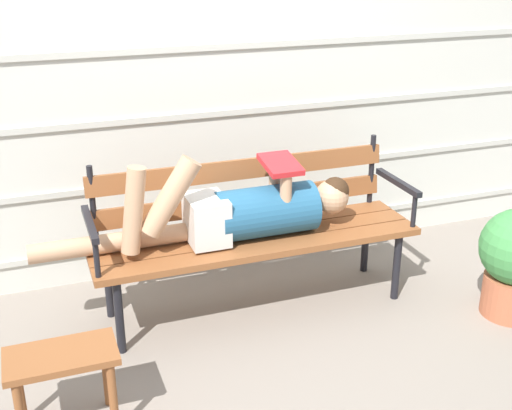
% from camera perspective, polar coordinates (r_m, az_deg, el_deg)
% --- Properties ---
extents(ground_plane, '(12.00, 12.00, 0.00)m').
position_cam_1_polar(ground_plane, '(3.65, 1.07, -10.18)').
color(ground_plane, gray).
extents(house_siding, '(5.21, 0.08, 2.33)m').
position_cam_1_polar(house_siding, '(3.97, -3.31, 10.70)').
color(house_siding, beige).
rests_on(house_siding, ground).
extents(park_bench, '(1.79, 0.49, 0.86)m').
position_cam_1_polar(park_bench, '(3.64, -0.38, -1.61)').
color(park_bench, brown).
rests_on(park_bench, ground).
extents(reclining_person, '(1.72, 0.27, 0.52)m').
position_cam_1_polar(reclining_person, '(3.51, -1.28, -0.52)').
color(reclining_person, '#23567A').
extents(footstool, '(0.45, 0.25, 0.38)m').
position_cam_1_polar(footstool, '(2.92, -16.29, -13.40)').
color(footstool, brown).
rests_on(footstool, ground).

